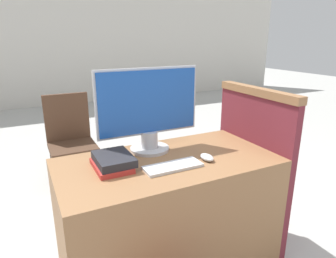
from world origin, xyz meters
name	(u,v)px	position (x,y,z in m)	size (l,w,h in m)	color
wall_back	(51,39)	(0.00, 5.80, 1.40)	(12.00, 0.06, 2.80)	beige
desk	(168,216)	(0.00, 0.34, 0.38)	(1.28, 0.67, 0.76)	#8C603D
carrel_divider	(252,167)	(0.67, 0.35, 0.58)	(0.07, 0.70, 1.14)	maroon
monitor	(149,110)	(-0.03, 0.53, 1.02)	(0.66, 0.25, 0.52)	#B7B7BC
keyboard	(173,166)	(-0.02, 0.23, 0.77)	(0.33, 0.13, 0.02)	silver
mouse	(207,157)	(0.20, 0.23, 0.78)	(0.06, 0.10, 0.04)	silver
book_stack	(113,162)	(-0.32, 0.38, 0.80)	(0.20, 0.26, 0.07)	#B72D28
far_chair	(70,136)	(-0.33, 1.89, 0.49)	(0.44, 0.44, 0.91)	#4C3323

